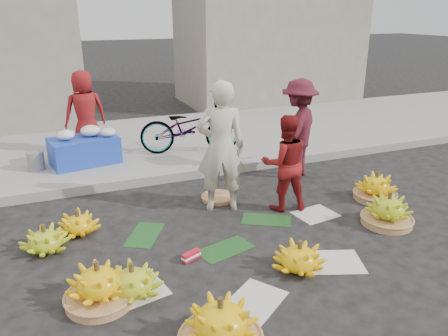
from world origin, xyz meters
name	(u,v)px	position (x,y,z in m)	size (l,w,h in m)	color
ground	(227,240)	(0.00, 0.00, 0.00)	(80.00, 80.00, 0.00)	black
curb	(176,175)	(0.00, 2.20, 0.07)	(40.00, 0.25, 0.15)	gray
sidewalk	(148,142)	(0.00, 4.30, 0.06)	(40.00, 4.00, 0.12)	gray
building_right	(269,15)	(4.50, 7.70, 2.50)	(5.00, 3.00, 5.00)	gray
newspaper_scatter	(255,274)	(0.00, -0.80, 0.00)	(3.20, 1.80, 0.00)	silver
banana_leaves	(213,234)	(-0.10, 0.20, 0.00)	(2.00, 1.00, 0.00)	#174519
banana_bunch_0	(99,285)	(-1.58, -0.66, 0.19)	(0.72, 0.72, 0.45)	#AA7547
banana_bunch_1	(132,281)	(-1.27, -0.66, 0.15)	(0.71, 0.71, 0.35)	#98B319
banana_bunch_2	(220,325)	(-0.73, -1.63, 0.20)	(0.69, 0.69, 0.47)	#AA7547
banana_bunch_3	(299,257)	(0.47, -0.89, 0.15)	(0.71, 0.71, 0.35)	yellow
banana_bunch_4	(388,210)	(2.10, -0.39, 0.19)	(0.75, 0.75, 0.45)	#AA7547
banana_bunch_5	(376,187)	(2.51, 0.32, 0.18)	(0.64, 0.64, 0.43)	#AA7547
banana_bunch_6	(45,240)	(-2.04, 0.55, 0.15)	(0.58, 0.58, 0.34)	#98B319
banana_bunch_7	(78,223)	(-1.65, 0.86, 0.14)	(0.62, 0.62, 0.32)	yellow
basket_spare	(218,198)	(0.34, 1.17, 0.03)	(0.47, 0.47, 0.05)	#AA7547
incense_stack	(191,256)	(-0.54, -0.27, 0.05)	(0.23, 0.07, 0.09)	red
vendor_cream	(221,147)	(0.27, 0.87, 0.90)	(0.66, 0.43, 1.81)	beige
vendor_red	(285,163)	(1.08, 0.56, 0.67)	(0.65, 0.51, 1.35)	maroon
man_striped	(298,129)	(1.91, 1.58, 0.82)	(1.06, 0.61, 1.63)	maroon
flower_table	(85,148)	(-1.33, 3.25, 0.39)	(1.22, 0.89, 0.64)	#1B3AB5
grey_bucket	(36,161)	(-2.13, 3.21, 0.28)	(0.28, 0.28, 0.31)	gray
flower_vendor	(85,112)	(-1.20, 3.89, 0.88)	(0.75, 0.49, 1.53)	maroon
bicycle	(190,127)	(0.56, 3.16, 0.60)	(1.83, 0.64, 0.96)	gray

